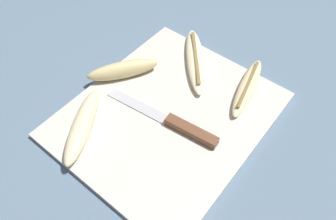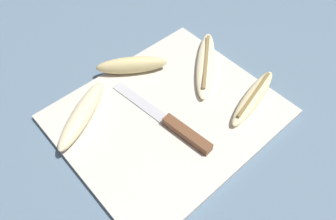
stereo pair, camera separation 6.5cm
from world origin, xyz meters
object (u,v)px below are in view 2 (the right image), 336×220
at_px(knife, 177,127).
at_px(banana_spotted_left, 132,65).
at_px(banana_pale_long, 206,64).
at_px(banana_soft_right, 253,97).
at_px(banana_cream_curved, 82,115).

xyz_separation_m(knife, banana_spotted_left, (0.03, 0.18, 0.01)).
bearing_deg(banana_pale_long, knife, -153.20).
bearing_deg(banana_soft_right, banana_cream_curved, 146.16).
bearing_deg(banana_cream_curved, banana_pale_long, -11.85).
xyz_separation_m(banana_pale_long, banana_cream_curved, (-0.28, 0.06, 0.01)).
height_order(banana_soft_right, banana_cream_curved, banana_cream_curved).
bearing_deg(banana_soft_right, knife, 163.06).
height_order(banana_pale_long, banana_soft_right, same).
bearing_deg(knife, banana_pale_long, 20.55).
bearing_deg(knife, banana_cream_curved, 124.31).
bearing_deg(banana_pale_long, banana_spotted_left, 142.98).
height_order(knife, banana_spotted_left, banana_spotted_left).
height_order(banana_pale_long, banana_spotted_left, banana_spotted_left).
bearing_deg(banana_pale_long, banana_cream_curved, 168.15).
relative_size(banana_cream_curved, banana_spotted_left, 1.17).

